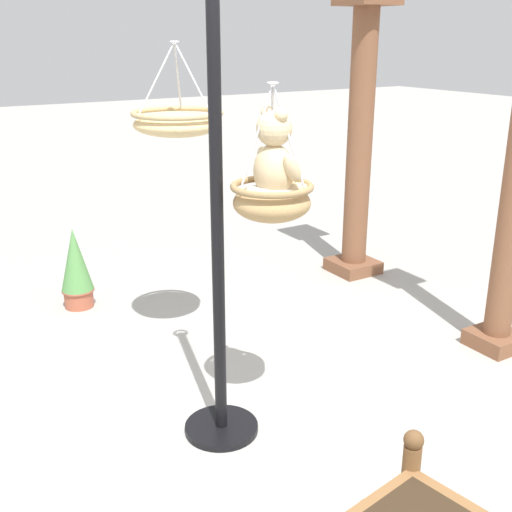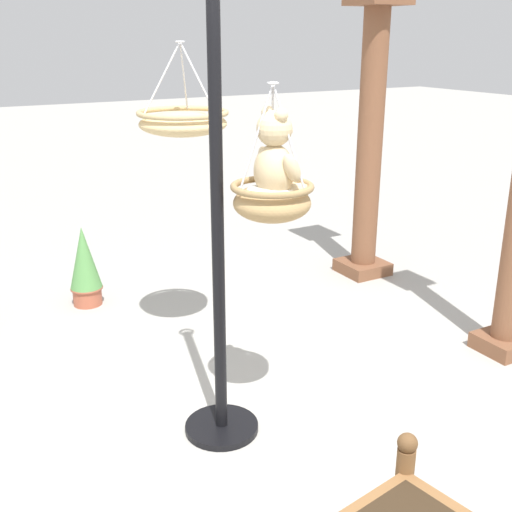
{
  "view_description": "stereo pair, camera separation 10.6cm",
  "coord_description": "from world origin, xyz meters",
  "px_view_note": "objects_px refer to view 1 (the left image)",
  "views": [
    {
      "loc": [
        2.77,
        -1.61,
        2.25
      ],
      "look_at": [
        0.01,
        0.06,
        1.13
      ],
      "focal_mm": 44.47,
      "sensor_mm": 36.0,
      "label": 1
    },
    {
      "loc": [
        2.82,
        -1.51,
        2.25
      ],
      "look_at": [
        0.01,
        0.06,
        1.13
      ],
      "focal_mm": 44.47,
      "sensor_mm": 36.0,
      "label": 2
    }
  ],
  "objects_px": {
    "teddy_bear": "(276,160)",
    "potted_plant_trailing_ivy": "(76,269)",
    "display_pole_central": "(219,312)",
    "greenhouse_pillar_left": "(359,147)",
    "hanging_basket_with_teddy": "(272,199)",
    "hanging_basket_left_high": "(178,122)"
  },
  "relations": [
    {
      "from": "teddy_bear",
      "to": "potted_plant_trailing_ivy",
      "type": "distance_m",
      "value": 2.79
    },
    {
      "from": "hanging_basket_with_teddy",
      "to": "hanging_basket_left_high",
      "type": "distance_m",
      "value": 1.19
    },
    {
      "from": "teddy_bear",
      "to": "hanging_basket_left_high",
      "type": "distance_m",
      "value": 1.16
    },
    {
      "from": "teddy_bear",
      "to": "potted_plant_trailing_ivy",
      "type": "bearing_deg",
      "value": -169.13
    },
    {
      "from": "teddy_bear",
      "to": "hanging_basket_left_high",
      "type": "bearing_deg",
      "value": -178.52
    },
    {
      "from": "potted_plant_trailing_ivy",
      "to": "display_pole_central",
      "type": "bearing_deg",
      "value": 4.85
    },
    {
      "from": "hanging_basket_with_teddy",
      "to": "teddy_bear",
      "type": "xyz_separation_m",
      "value": [
        -0.0,
        0.02,
        0.21
      ]
    },
    {
      "from": "hanging_basket_left_high",
      "to": "greenhouse_pillar_left",
      "type": "bearing_deg",
      "value": 108.18
    },
    {
      "from": "potted_plant_trailing_ivy",
      "to": "teddy_bear",
      "type": "bearing_deg",
      "value": 10.87
    },
    {
      "from": "teddy_bear",
      "to": "greenhouse_pillar_left",
      "type": "xyz_separation_m",
      "value": [
        -1.87,
        2.15,
        -0.39
      ]
    },
    {
      "from": "teddy_bear",
      "to": "greenhouse_pillar_left",
      "type": "bearing_deg",
      "value": 131.04
    },
    {
      "from": "greenhouse_pillar_left",
      "to": "potted_plant_trailing_ivy",
      "type": "xyz_separation_m",
      "value": [
        -0.56,
        -2.61,
        -0.9
      ]
    },
    {
      "from": "hanging_basket_with_teddy",
      "to": "greenhouse_pillar_left",
      "type": "height_order",
      "value": "greenhouse_pillar_left"
    },
    {
      "from": "hanging_basket_with_teddy",
      "to": "greenhouse_pillar_left",
      "type": "relative_size",
      "value": 0.28
    },
    {
      "from": "display_pole_central",
      "to": "potted_plant_trailing_ivy",
      "type": "xyz_separation_m",
      "value": [
        -2.28,
        -0.19,
        -0.43
      ]
    },
    {
      "from": "hanging_basket_with_teddy",
      "to": "hanging_basket_left_high",
      "type": "relative_size",
      "value": 1.17
    },
    {
      "from": "display_pole_central",
      "to": "greenhouse_pillar_left",
      "type": "distance_m",
      "value": 3.01
    },
    {
      "from": "greenhouse_pillar_left",
      "to": "hanging_basket_left_high",
      "type": "bearing_deg",
      "value": -71.82
    },
    {
      "from": "hanging_basket_with_teddy",
      "to": "teddy_bear",
      "type": "relative_size",
      "value": 1.5
    },
    {
      "from": "teddy_bear",
      "to": "potted_plant_trailing_ivy",
      "type": "height_order",
      "value": "teddy_bear"
    },
    {
      "from": "display_pole_central",
      "to": "greenhouse_pillar_left",
      "type": "bearing_deg",
      "value": 125.39
    },
    {
      "from": "hanging_basket_with_teddy",
      "to": "potted_plant_trailing_ivy",
      "type": "distance_m",
      "value": 2.69
    }
  ]
}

